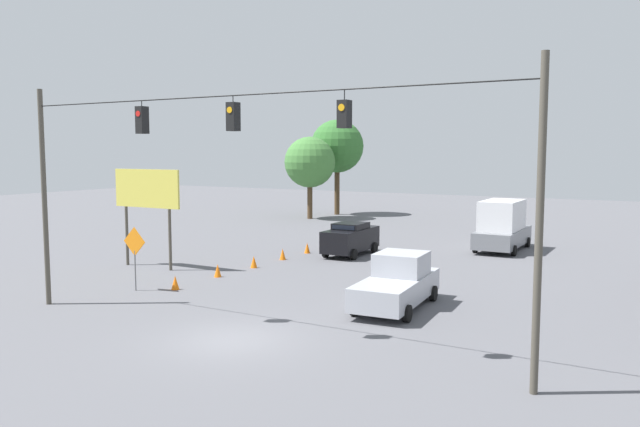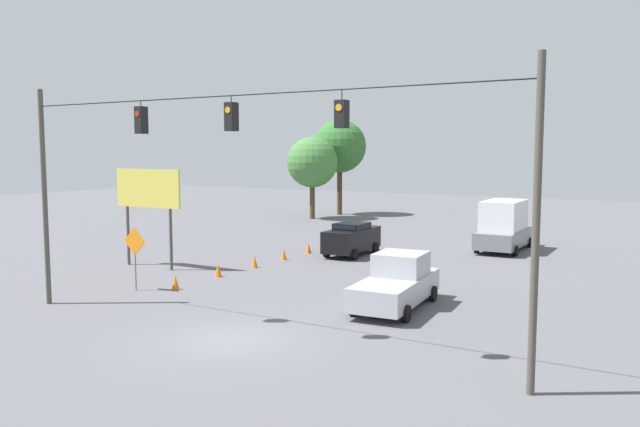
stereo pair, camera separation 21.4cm
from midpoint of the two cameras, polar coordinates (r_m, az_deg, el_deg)
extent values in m
plane|color=#56565B|center=(21.08, -8.25, -11.37)|extent=(140.00, 140.00, 0.00)
cylinder|color=#4C473D|center=(16.41, 19.06, -1.14)|extent=(0.20, 0.20, 8.61)
cylinder|color=#4C473D|center=(27.23, -24.10, 1.28)|extent=(0.20, 0.20, 8.61)
cylinder|color=black|center=(20.37, -8.27, 10.63)|extent=(18.97, 0.04, 0.04)
cube|color=black|center=(18.15, 1.90, 9.07)|extent=(0.32, 0.36, 0.80)
cylinder|color=black|center=(18.19, 1.91, 10.80)|extent=(0.03, 0.03, 0.30)
cylinder|color=orange|center=(18.00, 1.62, 9.67)|extent=(0.20, 0.02, 0.20)
cube|color=black|center=(20.33, -8.24, 8.75)|extent=(0.32, 0.36, 0.91)
cylinder|color=black|center=(20.36, -8.26, 10.33)|extent=(0.03, 0.03, 0.21)
cylinder|color=orange|center=(20.19, -8.58, 9.35)|extent=(0.20, 0.02, 0.20)
cube|color=black|center=(23.00, -16.21, 8.20)|extent=(0.32, 0.36, 0.95)
cylinder|color=black|center=(23.03, -16.25, 9.63)|extent=(0.03, 0.03, 0.20)
cylinder|color=red|center=(22.87, -16.57, 8.74)|extent=(0.20, 0.02, 0.20)
cube|color=black|center=(37.20, 2.65, -2.37)|extent=(1.89, 4.52, 1.26)
cube|color=black|center=(37.09, 2.66, -1.13)|extent=(1.70, 2.01, 0.36)
cube|color=black|center=(36.21, 1.96, -1.29)|extent=(1.45, 0.05, 0.25)
cylinder|color=black|center=(36.42, 0.36, -3.54)|extent=(0.23, 0.64, 0.64)
cylinder|color=black|center=(35.61, 2.93, -3.76)|extent=(0.23, 0.64, 0.64)
cylinder|color=black|center=(38.98, 2.39, -2.93)|extent=(0.23, 0.64, 0.64)
cylinder|color=black|center=(38.22, 4.83, -3.12)|extent=(0.23, 0.64, 0.64)
cube|color=#A8AAB2|center=(24.92, 6.72, -6.85)|extent=(2.46, 5.63, 0.90)
cube|color=#A8AAB2|center=(25.35, 7.22, -4.57)|extent=(2.03, 2.11, 0.90)
cube|color=black|center=(26.29, 7.90, -4.21)|extent=(1.64, 0.14, 0.63)
cylinder|color=black|center=(26.39, 10.09, -7.19)|extent=(0.27, 0.65, 0.64)
cylinder|color=black|center=(26.99, 5.85, -6.85)|extent=(0.27, 0.65, 0.64)
cylinder|color=black|center=(23.06, 7.71, -9.04)|extent=(0.27, 0.65, 0.64)
cylinder|color=black|center=(23.74, 2.93, -8.57)|extent=(0.27, 0.65, 0.64)
cube|color=slate|center=(40.74, 16.21, -2.07)|extent=(2.32, 6.10, 1.00)
cube|color=silver|center=(40.28, 16.16, -0.13)|extent=(2.13, 3.91, 1.82)
cube|color=black|center=(42.18, 16.79, 0.10)|extent=(1.86, 0.02, 1.28)
cylinder|color=black|center=(42.48, 18.34, -2.50)|extent=(0.22, 0.64, 0.64)
cylinder|color=black|center=(42.99, 15.30, -2.32)|extent=(0.22, 0.64, 0.64)
cylinder|color=black|center=(38.64, 17.17, -3.26)|extent=(0.22, 0.64, 0.64)
cylinder|color=black|center=(39.19, 13.86, -3.05)|extent=(0.22, 0.64, 0.64)
cone|color=orange|center=(28.81, -13.31, -6.17)|extent=(0.36, 0.36, 0.64)
cone|color=orange|center=(31.25, -9.53, -5.17)|extent=(0.36, 0.36, 0.64)
cone|color=orange|center=(33.41, -6.25, -4.41)|extent=(0.36, 0.36, 0.64)
cone|color=orange|center=(35.74, -3.60, -3.73)|extent=(0.36, 0.36, 0.64)
cone|color=orange|center=(37.94, -1.34, -3.17)|extent=(0.36, 0.36, 0.64)
cone|color=orange|center=(40.40, 0.78, -2.62)|extent=(0.36, 0.36, 0.64)
cylinder|color=#4C473D|center=(33.28, -13.73, -2.34)|extent=(0.16, 0.16, 3.21)
cylinder|color=#4C473D|center=(35.48, -17.40, -1.95)|extent=(0.16, 0.16, 3.21)
cube|color=#D8CC4C|center=(34.11, -15.74, 2.22)|extent=(4.46, 0.12, 2.02)
cylinder|color=slate|center=(28.96, -16.74, -5.02)|extent=(0.06, 0.06, 1.80)
cube|color=orange|center=(28.76, -16.81, -2.47)|extent=(1.27, 0.04, 1.27)
cylinder|color=#4C3823|center=(60.96, 1.47, 2.37)|extent=(0.50, 0.50, 5.26)
sphere|color=#336B2D|center=(60.86, 1.48, 6.17)|extent=(5.15, 5.15, 5.15)
cylinder|color=#4C3823|center=(57.18, -1.04, 1.48)|extent=(0.47, 0.47, 3.91)
sphere|color=#427A38|center=(57.04, -1.05, 4.72)|extent=(4.64, 4.64, 4.64)
camera|label=1|loc=(0.11, -90.22, -0.02)|focal=35.00mm
camera|label=2|loc=(0.11, 89.78, 0.02)|focal=35.00mm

